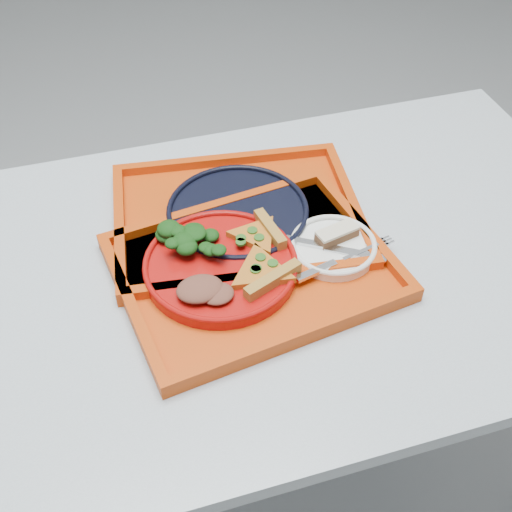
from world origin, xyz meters
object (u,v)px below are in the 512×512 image
object	(u,v)px
tray_far	(238,219)
navy_plate	(238,214)
dinner_plate	(221,267)
dessert_bar	(337,234)
tray_main	(254,271)

from	to	relation	value
tray_far	navy_plate	size ratio (longest dim) A/B	1.73
dinner_plate	dessert_bar	world-z (taller)	dessert_bar
navy_plate	dessert_bar	distance (m)	0.19
tray_far	dessert_bar	distance (m)	0.19
tray_far	dinner_plate	bearing A→B (deg)	-110.33
dinner_plate	dessert_bar	size ratio (longest dim) A/B	3.24
navy_plate	dessert_bar	world-z (taller)	dessert_bar
tray_far	dinner_plate	xyz separation A→B (m)	(-0.06, -0.13, 0.02)
dinner_plate	dessert_bar	distance (m)	0.21
tray_main	dessert_bar	size ratio (longest dim) A/B	5.62
tray_main	dinner_plate	distance (m)	0.06
tray_main	navy_plate	size ratio (longest dim) A/B	1.73
navy_plate	tray_main	bearing A→B (deg)	-94.02
tray_far	dinner_plate	size ratio (longest dim) A/B	1.73
tray_far	navy_plate	xyz separation A→B (m)	(0.00, -0.00, 0.01)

